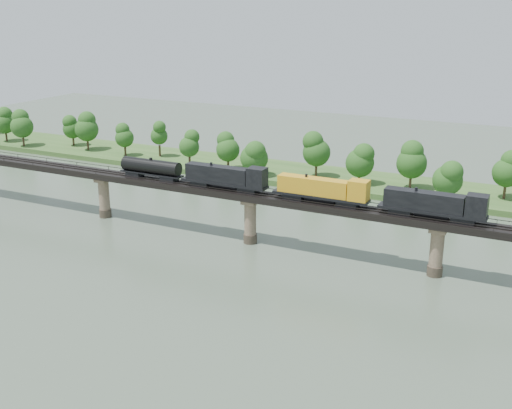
% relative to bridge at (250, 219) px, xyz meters
% --- Properties ---
extents(ground, '(400.00, 400.00, 0.00)m').
position_rel_bridge_xyz_m(ground, '(0.00, -30.00, -5.46)').
color(ground, '#3D4D3C').
rests_on(ground, ground).
extents(far_bank, '(300.00, 24.00, 1.60)m').
position_rel_bridge_xyz_m(far_bank, '(0.00, 55.00, -4.66)').
color(far_bank, '#305321').
rests_on(far_bank, ground).
extents(bridge, '(236.00, 30.00, 11.50)m').
position_rel_bridge_xyz_m(bridge, '(0.00, 0.00, 0.00)').
color(bridge, '#473A2D').
rests_on(bridge, ground).
extents(bridge_superstructure, '(220.00, 4.90, 0.75)m').
position_rel_bridge_xyz_m(bridge_superstructure, '(0.00, 0.00, 6.33)').
color(bridge_superstructure, black).
rests_on(bridge_superstructure, bridge).
extents(far_treeline, '(289.06, 17.54, 13.60)m').
position_rel_bridge_xyz_m(far_treeline, '(-8.21, 50.52, 3.37)').
color(far_treeline, '#382619').
rests_on(far_treeline, far_bank).
extents(freight_train, '(82.12, 3.20, 5.65)m').
position_rel_bridge_xyz_m(freight_train, '(8.76, -0.00, 8.74)').
color(freight_train, black).
rests_on(freight_train, bridge).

